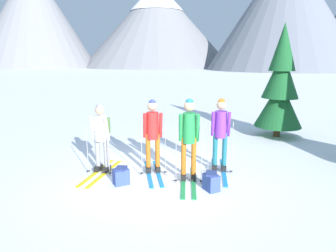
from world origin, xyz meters
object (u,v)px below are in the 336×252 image
skier_in_green (189,135)px  backpack_on_snow_beside (121,176)px  skier_in_red (153,133)px  skier_in_purple (220,132)px  backpack_on_snow_front (211,182)px  skier_in_white (101,135)px  pine_tree_mid (280,86)px

skier_in_green → backpack_on_snow_beside: bearing=-162.4°
skier_in_red → skier_in_green: skier_in_green is taller
skier_in_green → backpack_on_snow_beside: size_ratio=4.55×
skier_in_purple → backpack_on_snow_front: bearing=-99.0°
skier_in_white → skier_in_green: 2.07m
skier_in_green → backpack_on_snow_beside: skier_in_green is taller
skier_in_white → pine_tree_mid: 6.27m
skier_in_purple → backpack_on_snow_beside: bearing=-151.8°
backpack_on_snow_front → backpack_on_snow_beside: same height
skier_in_red → pine_tree_mid: (3.55, 3.89, 0.77)m
skier_in_green → pine_tree_mid: bearing=57.5°
pine_tree_mid → backpack_on_snow_beside: 6.40m
backpack_on_snow_front → backpack_on_snow_beside: 1.91m
pine_tree_mid → backpack_on_snow_front: 5.40m
skier_in_red → skier_in_purple: (1.55, 0.34, 0.00)m
skier_in_red → skier_in_white: bearing=-174.0°
skier_in_white → backpack_on_snow_beside: bearing=-45.1°
backpack_on_snow_beside → skier_in_red: bearing=55.2°
skier_in_red → backpack_on_snow_front: size_ratio=4.34×
skier_in_purple → skier_in_white: bearing=-170.4°
skier_in_white → pine_tree_mid: pine_tree_mid is taller
pine_tree_mid → backpack_on_snow_front: pine_tree_mid is taller
backpack_on_snow_beside → backpack_on_snow_front: bearing=-0.7°
backpack_on_snow_front → skier_in_purple: bearing=81.0°
skier_in_red → skier_in_green: size_ratio=0.95×
skier_in_purple → backpack_on_snow_front: size_ratio=4.47×
skier_in_white → skier_in_red: size_ratio=1.02×
skier_in_white → backpack_on_snow_beside: (0.65, -0.65, -0.72)m
skier_in_green → skier_in_purple: (0.68, 0.67, -0.08)m
skier_in_red → backpack_on_snow_beside: (-0.54, -0.78, -0.77)m
skier_in_purple → backpack_on_snow_beside: 2.49m
skier_in_white → pine_tree_mid: bearing=40.3°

